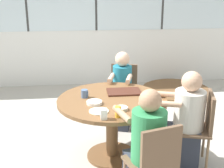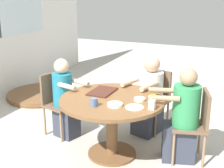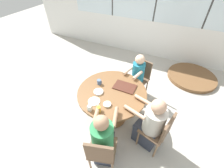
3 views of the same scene
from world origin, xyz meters
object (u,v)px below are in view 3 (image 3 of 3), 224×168
person_woman_green_shirt (150,125)px  folded_table_stack (191,77)px  person_man_blue_shirt (103,141)px  bowl_cereal (98,92)px  coffee_mug (99,82)px  milk_carton_small (90,108)px  chair_for_man_teal_shirt (141,75)px  chair_for_woman_green_shirt (160,130)px  person_man_teal_shirt (137,79)px  bowl_white_shallow (107,104)px  juice_glass (99,109)px  chair_for_man_blue_shirt (101,152)px

person_woman_green_shirt → folded_table_stack: bearing=0.2°
person_woman_green_shirt → person_man_blue_shirt: size_ratio=0.98×
person_man_blue_shirt → bowl_cereal: 0.84m
coffee_mug → milk_carton_small: size_ratio=0.90×
chair_for_man_teal_shirt → bowl_cereal: 1.21m
person_man_blue_shirt → chair_for_man_teal_shirt: bearing=72.5°
coffee_mug → chair_for_woman_green_shirt: bearing=-15.6°
person_man_teal_shirt → milk_carton_small: (-0.36, -1.33, 0.28)m
folded_table_stack → chair_for_man_teal_shirt: bearing=-135.8°
bowl_white_shallow → folded_table_stack: 2.87m
juice_glass → milk_carton_small: juice_glass is taller
person_woman_green_shirt → person_man_teal_shirt: size_ratio=1.01×
chair_for_woman_green_shirt → person_man_blue_shirt: person_man_blue_shirt is taller
person_woman_green_shirt → person_man_blue_shirt: bearing=151.1°
chair_for_man_blue_shirt → juice_glass: 0.60m
person_man_blue_shirt → bowl_cereal: (-0.44, 0.67, 0.25)m
juice_glass → person_woman_green_shirt: bearing=19.1°
milk_carton_small → bowl_white_shallow: (0.20, 0.21, -0.04)m
chair_for_man_teal_shirt → person_man_blue_shirt: person_man_blue_shirt is taller
coffee_mug → person_woman_green_shirt: bearing=-15.6°
person_woman_green_shirt → bowl_cereal: (-1.00, 0.10, 0.26)m
chair_for_man_blue_shirt → milk_carton_small: bearing=117.8°
bowl_white_shallow → folded_table_stack: (1.37, 2.41, -0.71)m
person_man_teal_shirt → bowl_white_shallow: 1.16m
person_man_blue_shirt → coffee_mug: bearing=105.1°
milk_carton_small → person_man_teal_shirt: bearing=74.7°
chair_for_man_blue_shirt → juice_glass: (-0.27, 0.46, 0.28)m
person_woman_green_shirt → chair_for_man_blue_shirt: bearing=160.4°
chair_for_woman_green_shirt → chair_for_man_teal_shirt: size_ratio=1.00×
chair_for_woman_green_shirt → person_man_blue_shirt: bearing=141.6°
coffee_mug → bowl_cereal: size_ratio=0.56×
chair_for_man_teal_shirt → person_man_teal_shirt: bearing=90.0°
person_man_teal_shirt → milk_carton_small: bearing=90.4°
person_man_blue_shirt → bowl_cereal: bearing=107.0°
coffee_mug → bowl_cereal: (0.10, -0.21, -0.03)m
chair_for_woman_green_shirt → folded_table_stack: (0.48, 2.36, -0.47)m
bowl_cereal → folded_table_stack: bowl_cereal is taller
person_woman_green_shirt → person_man_blue_shirt: (-0.56, -0.57, 0.02)m
person_woman_green_shirt → person_man_blue_shirt: person_man_blue_shirt is taller
person_man_blue_shirt → coffee_mug: (-0.54, 0.88, 0.28)m
juice_glass → bowl_white_shallow: juice_glass is taller
chair_for_man_blue_shirt → bowl_cereal: 0.99m
bowl_white_shallow → folded_table_stack: bowl_white_shallow is taller
person_man_teal_shirt → bowl_cereal: 1.05m
person_woman_green_shirt → coffee_mug: (-1.10, 0.31, 0.29)m
person_man_blue_shirt → juice_glass: size_ratio=10.00×
juice_glass → bowl_white_shallow: bearing=72.0°
person_man_blue_shirt → person_man_teal_shirt: size_ratio=1.03×
chair_for_man_blue_shirt → chair_for_man_teal_shirt: (-0.01, 1.92, 0.00)m
person_man_blue_shirt → juice_glass: person_man_blue_shirt is taller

